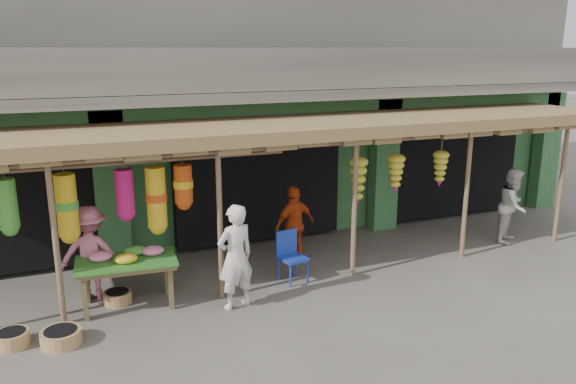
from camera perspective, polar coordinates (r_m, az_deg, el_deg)
name	(u,v)px	position (r m, az deg, el deg)	size (l,w,h in m)	color
ground	(299,279)	(10.37, 1.10, -8.84)	(80.00, 80.00, 0.00)	#514C47
building	(221,78)	(14.14, -6.85, 11.40)	(16.40, 6.80, 7.00)	gray
awning	(274,134)	(10.32, -1.48, 5.96)	(14.00, 2.70, 2.79)	brown
flower_table	(127,262)	(9.45, -16.01, -6.84)	(1.64, 1.04, 0.94)	brown
blue_chair	(290,253)	(10.16, 0.23, -6.22)	(0.52, 0.53, 0.92)	#18349F
basket_left	(118,297)	(9.86, -16.92, -10.18)	(0.47, 0.47, 0.19)	olive
basket_mid	(61,338)	(8.84, -22.06, -13.54)	(0.57, 0.57, 0.22)	#9C7246
basket_right	(12,339)	(9.08, -26.25, -13.25)	(0.48, 0.48, 0.22)	olive
person_front	(236,257)	(9.04, -5.35, -6.57)	(0.63, 0.42, 1.73)	silver
person_right	(513,205)	(13.00, 21.89, -1.28)	(0.78, 0.61, 1.61)	beige
person_vendor	(295,225)	(10.91, 0.67, -3.33)	(0.90, 0.37, 1.54)	#C13D12
person_shopper	(91,253)	(9.88, -19.37, -5.88)	(1.04, 0.60, 1.61)	#C16680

